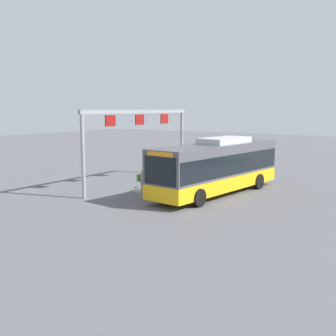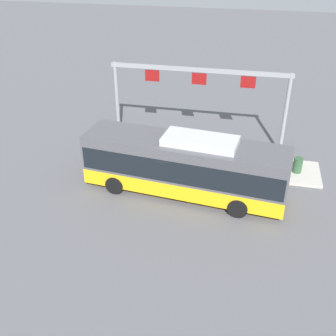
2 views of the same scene
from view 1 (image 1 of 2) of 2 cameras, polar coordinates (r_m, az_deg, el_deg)
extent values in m
plane|color=#56565B|center=(26.14, 6.66, -3.51)|extent=(120.00, 120.00, 0.00)
cube|color=#B2ADA3|center=(29.86, 3.03, -1.85)|extent=(10.00, 2.80, 0.16)
cube|color=#EAAD14|center=(26.00, 6.69, -1.84)|extent=(10.86, 3.62, 0.85)
cube|color=#4C4C51|center=(25.80, 6.74, 1.17)|extent=(10.86, 3.62, 1.90)
cube|color=black|center=(25.82, 6.73, 0.73)|extent=(10.65, 3.63, 1.20)
cube|color=black|center=(21.59, -1.14, -0.40)|extent=(0.27, 2.12, 1.50)
cube|color=#B7B7BC|center=(26.35, 7.74, 3.77)|extent=(3.89, 2.14, 0.36)
cube|color=orange|center=(21.54, -1.03, 1.85)|extent=(0.30, 1.75, 0.28)
cylinder|color=black|center=(22.53, 4.24, -4.07)|extent=(1.03, 0.40, 1.00)
cylinder|color=black|center=(23.99, -0.41, -3.30)|extent=(1.03, 0.40, 1.00)
cylinder|color=black|center=(28.10, 12.26, -1.79)|extent=(1.03, 0.40, 1.00)
cylinder|color=black|center=(29.28, 8.11, -1.29)|extent=(1.03, 0.40, 1.00)
cylinder|color=gray|center=(24.82, -3.43, -3.10)|extent=(0.36, 0.36, 0.85)
cylinder|color=gray|center=(24.68, -3.44, -1.45)|extent=(0.43, 0.43, 0.60)
sphere|color=#9E755B|center=(24.62, -3.45, -0.51)|extent=(0.22, 0.22, 0.22)
cube|color=#4C8447|center=(24.76, -4.02, -1.35)|extent=(0.32, 0.26, 0.40)
cylinder|color=#334C8C|center=(26.26, -0.73, -2.11)|extent=(0.35, 0.35, 0.85)
cylinder|color=gray|center=(26.14, -0.73, -0.54)|extent=(0.42, 0.42, 0.60)
sphere|color=tan|center=(26.08, -0.73, 0.35)|extent=(0.22, 0.22, 0.22)
cube|color=#335993|center=(26.22, -1.27, -0.45)|extent=(0.32, 0.25, 0.40)
cylinder|color=black|center=(27.21, -0.52, -1.74)|extent=(0.32, 0.32, 0.85)
cylinder|color=gray|center=(27.10, -0.52, -0.23)|extent=(0.39, 0.39, 0.60)
sphere|color=brown|center=(27.04, -0.52, 0.63)|extent=(0.22, 0.22, 0.22)
cube|color=maroon|center=(27.27, -0.91, -0.11)|extent=(0.31, 0.23, 0.40)
cylinder|color=gray|center=(33.11, 1.89, 3.54)|extent=(0.24, 0.24, 5.20)
cylinder|color=gray|center=(24.74, -11.55, 1.81)|extent=(0.24, 0.24, 5.20)
cube|color=gray|center=(28.60, -3.90, 7.71)|extent=(11.16, 0.20, 0.24)
cube|color=maroon|center=(31.00, -0.50, 6.75)|extent=(0.90, 0.08, 0.70)
cube|color=maroon|center=(28.61, -3.89, 6.61)|extent=(0.90, 0.08, 0.70)
cube|color=maroon|center=(26.35, -7.88, 6.42)|extent=(0.90, 0.08, 0.70)
cylinder|color=#2D5133|center=(32.87, 6.44, -0.03)|extent=(0.52, 0.52, 0.90)
camera|label=2|loc=(27.62, 50.25, 20.35)|focal=43.74mm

